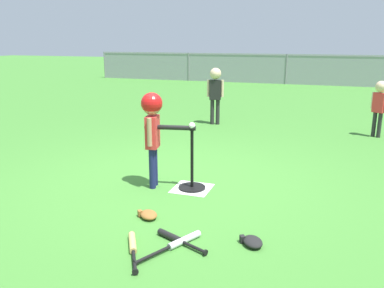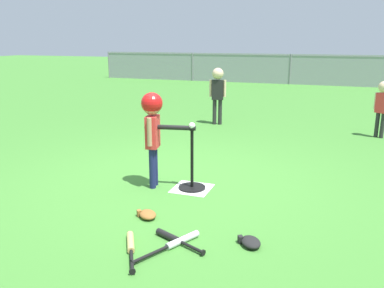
{
  "view_description": "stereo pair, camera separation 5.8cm",
  "coord_description": "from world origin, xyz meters",
  "px_view_note": "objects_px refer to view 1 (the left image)",
  "views": [
    {
      "loc": [
        1.71,
        -4.45,
        1.74
      ],
      "look_at": [
        0.24,
        -0.19,
        0.55
      ],
      "focal_mm": 37.7,
      "sensor_mm": 36.0,
      "label": 1
    },
    {
      "loc": [
        1.77,
        -4.43,
        1.74
      ],
      "look_at": [
        0.24,
        -0.19,
        0.55
      ],
      "focal_mm": 37.7,
      "sensor_mm": 36.0,
      "label": 2
    }
  ],
  "objects_px": {
    "batting_tee": "(192,179)",
    "spare_bat_black": "(175,238)",
    "spare_bat_silver": "(178,243)",
    "glove_near_bats": "(148,215)",
    "fielder_near_right": "(215,88)",
    "baseball_on_tee": "(192,126)",
    "spare_bat_wood": "(133,246)",
    "fielder_deep_center": "(380,101)",
    "glove_by_plate": "(252,242)",
    "batter_child": "(153,121)"
  },
  "relations": [
    {
      "from": "fielder_near_right",
      "to": "spare_bat_silver",
      "type": "distance_m",
      "value": 5.17
    },
    {
      "from": "spare_bat_wood",
      "to": "glove_near_bats",
      "type": "bearing_deg",
      "value": 102.97
    },
    {
      "from": "fielder_deep_center",
      "to": "spare_bat_silver",
      "type": "bearing_deg",
      "value": -111.95
    },
    {
      "from": "fielder_near_right",
      "to": "batting_tee",
      "type": "bearing_deg",
      "value": -78.23
    },
    {
      "from": "batting_tee",
      "to": "spare_bat_wood",
      "type": "relative_size",
      "value": 1.29
    },
    {
      "from": "fielder_deep_center",
      "to": "spare_bat_black",
      "type": "height_order",
      "value": "fielder_deep_center"
    },
    {
      "from": "glove_near_bats",
      "to": "spare_bat_silver",
      "type": "bearing_deg",
      "value": -41.51
    },
    {
      "from": "fielder_deep_center",
      "to": "glove_by_plate",
      "type": "bearing_deg",
      "value": -106.33
    },
    {
      "from": "baseball_on_tee",
      "to": "glove_by_plate",
      "type": "relative_size",
      "value": 0.27
    },
    {
      "from": "baseball_on_tee",
      "to": "spare_bat_silver",
      "type": "distance_m",
      "value": 1.56
    },
    {
      "from": "spare_bat_silver",
      "to": "glove_near_bats",
      "type": "relative_size",
      "value": 2.47
    },
    {
      "from": "batting_tee",
      "to": "spare_bat_black",
      "type": "distance_m",
      "value": 1.31
    },
    {
      "from": "batting_tee",
      "to": "batter_child",
      "type": "height_order",
      "value": "batter_child"
    },
    {
      "from": "baseball_on_tee",
      "to": "spare_bat_wood",
      "type": "distance_m",
      "value": 1.69
    },
    {
      "from": "batting_tee",
      "to": "spare_bat_silver",
      "type": "height_order",
      "value": "batting_tee"
    },
    {
      "from": "glove_near_bats",
      "to": "fielder_near_right",
      "type": "bearing_deg",
      "value": 97.68
    },
    {
      "from": "spare_bat_silver",
      "to": "spare_bat_black",
      "type": "bearing_deg",
      "value": 129.61
    },
    {
      "from": "glove_by_plate",
      "to": "glove_near_bats",
      "type": "height_order",
      "value": "same"
    },
    {
      "from": "baseball_on_tee",
      "to": "spare_bat_black",
      "type": "bearing_deg",
      "value": -77.51
    },
    {
      "from": "batting_tee",
      "to": "glove_near_bats",
      "type": "distance_m",
      "value": 0.93
    },
    {
      "from": "spare_bat_silver",
      "to": "spare_bat_black",
      "type": "distance_m",
      "value": 0.08
    },
    {
      "from": "baseball_on_tee",
      "to": "spare_bat_wood",
      "type": "xyz_separation_m",
      "value": [
        -0.01,
        -1.52,
        -0.74
      ]
    },
    {
      "from": "spare_bat_silver",
      "to": "glove_by_plate",
      "type": "height_order",
      "value": "glove_by_plate"
    },
    {
      "from": "batter_child",
      "to": "spare_bat_silver",
      "type": "xyz_separation_m",
      "value": [
        0.79,
        -1.25,
        -0.78
      ]
    },
    {
      "from": "batter_child",
      "to": "glove_near_bats",
      "type": "xyz_separation_m",
      "value": [
        0.3,
        -0.83,
        -0.78
      ]
    },
    {
      "from": "batting_tee",
      "to": "baseball_on_tee",
      "type": "relative_size",
      "value": 9.87
    },
    {
      "from": "batter_child",
      "to": "spare_bat_black",
      "type": "relative_size",
      "value": 2.12
    },
    {
      "from": "fielder_near_right",
      "to": "glove_by_plate",
      "type": "height_order",
      "value": "fielder_near_right"
    },
    {
      "from": "fielder_near_right",
      "to": "glove_near_bats",
      "type": "height_order",
      "value": "fielder_near_right"
    },
    {
      "from": "fielder_near_right",
      "to": "glove_near_bats",
      "type": "bearing_deg",
      "value": -82.32
    },
    {
      "from": "baseball_on_tee",
      "to": "spare_bat_silver",
      "type": "relative_size",
      "value": 0.11
    },
    {
      "from": "baseball_on_tee",
      "to": "fielder_deep_center",
      "type": "height_order",
      "value": "fielder_deep_center"
    },
    {
      "from": "baseball_on_tee",
      "to": "glove_by_plate",
      "type": "xyz_separation_m",
      "value": [
        0.94,
        -1.12,
        -0.73
      ]
    },
    {
      "from": "baseball_on_tee",
      "to": "spare_bat_wood",
      "type": "relative_size",
      "value": 0.13
    },
    {
      "from": "glove_by_plate",
      "to": "spare_bat_black",
      "type": "bearing_deg",
      "value": -166.57
    },
    {
      "from": "spare_bat_black",
      "to": "glove_by_plate",
      "type": "bearing_deg",
      "value": 13.43
    },
    {
      "from": "fielder_near_right",
      "to": "glove_near_bats",
      "type": "distance_m",
      "value": 4.67
    },
    {
      "from": "batter_child",
      "to": "spare_bat_black",
      "type": "height_order",
      "value": "batter_child"
    },
    {
      "from": "spare_bat_silver",
      "to": "glove_near_bats",
      "type": "xyz_separation_m",
      "value": [
        -0.48,
        0.43,
        0.01
      ]
    },
    {
      "from": "spare_bat_black",
      "to": "glove_near_bats",
      "type": "height_order",
      "value": "glove_near_bats"
    },
    {
      "from": "batting_tee",
      "to": "fielder_near_right",
      "type": "relative_size",
      "value": 0.63
    },
    {
      "from": "batter_child",
      "to": "batting_tee",
      "type": "bearing_deg",
      "value": 10.31
    },
    {
      "from": "glove_near_bats",
      "to": "batting_tee",
      "type": "bearing_deg",
      "value": 80.84
    },
    {
      "from": "batting_tee",
      "to": "spare_bat_black",
      "type": "relative_size",
      "value": 1.36
    },
    {
      "from": "batting_tee",
      "to": "glove_near_bats",
      "type": "height_order",
      "value": "batting_tee"
    },
    {
      "from": "spare_bat_silver",
      "to": "spare_bat_black",
      "type": "xyz_separation_m",
      "value": [
        -0.05,
        0.07,
        0.0
      ]
    },
    {
      "from": "baseball_on_tee",
      "to": "spare_bat_black",
      "type": "xyz_separation_m",
      "value": [
        0.28,
        -1.27,
        -0.74
      ]
    },
    {
      "from": "fielder_deep_center",
      "to": "fielder_near_right",
      "type": "bearing_deg",
      "value": 177.76
    },
    {
      "from": "fielder_deep_center",
      "to": "glove_near_bats",
      "type": "xyz_separation_m",
      "value": [
        -2.45,
        -4.46,
        -0.62
      ]
    },
    {
      "from": "fielder_deep_center",
      "to": "spare_bat_wood",
      "type": "xyz_separation_m",
      "value": [
        -2.31,
        -5.06,
        -0.62
      ]
    }
  ]
}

